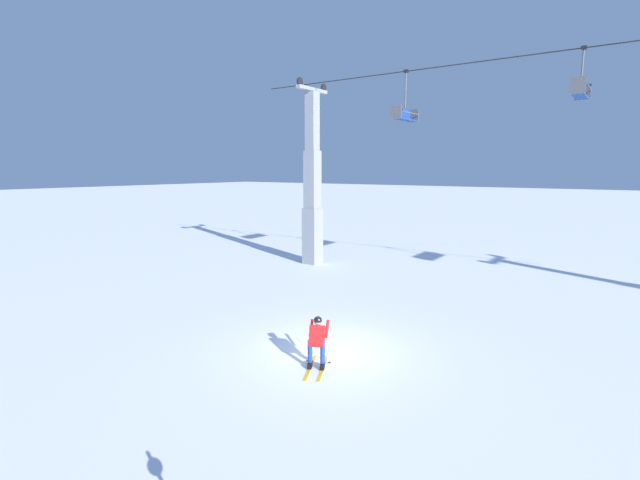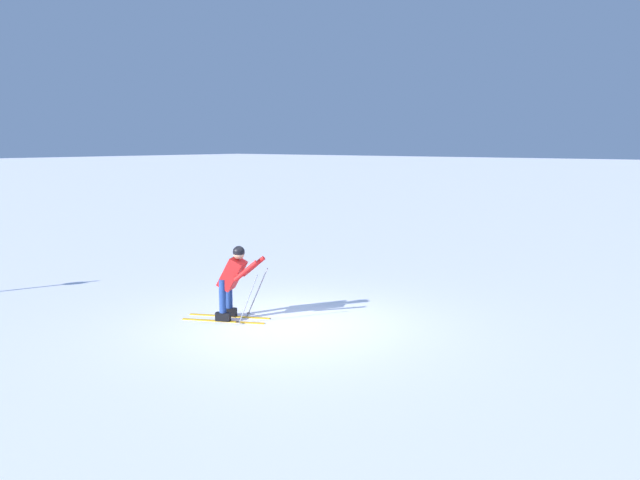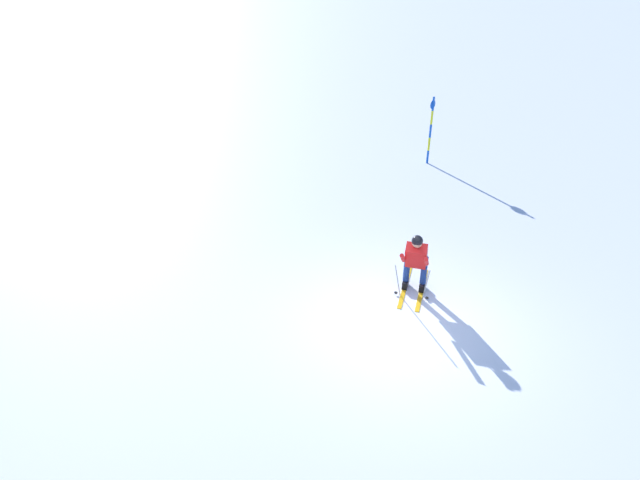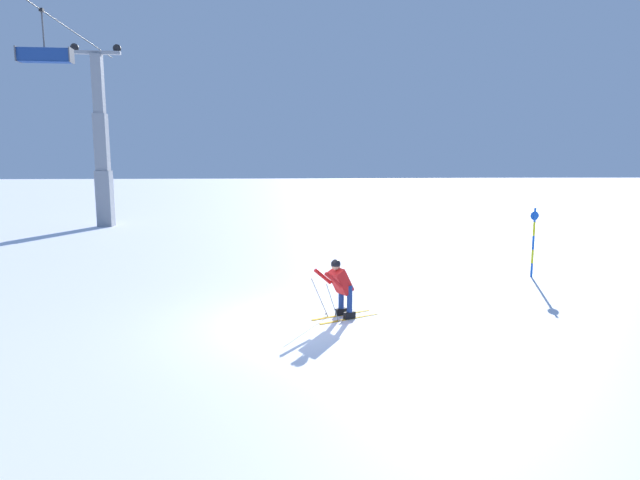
{
  "view_description": "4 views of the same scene",
  "coord_description": "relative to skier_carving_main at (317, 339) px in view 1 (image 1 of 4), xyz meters",
  "views": [
    {
      "loc": [
        7.36,
        -10.88,
        5.51
      ],
      "look_at": [
        -0.48,
        0.29,
        3.35
      ],
      "focal_mm": 25.41,
      "sensor_mm": 36.0,
      "label": 1
    },
    {
      "loc": [
        8.88,
        7.55,
        3.33
      ],
      "look_at": [
        -0.11,
        0.64,
        1.63
      ],
      "focal_mm": 36.53,
      "sensor_mm": 36.0,
      "label": 2
    },
    {
      "loc": [
        -4.22,
        6.82,
        6.24
      ],
      "look_at": [
        0.9,
        1.24,
        2.01
      ],
      "focal_mm": 28.93,
      "sensor_mm": 36.0,
      "label": 3
    },
    {
      "loc": [
        -11.23,
        0.51,
        3.56
      ],
      "look_at": [
        -0.21,
        -0.53,
        1.95
      ],
      "focal_mm": 28.84,
      "sensor_mm": 36.0,
      "label": 4
    }
  ],
  "objects": [
    {
      "name": "lift_tower_near",
      "position": [
        -8.36,
        11.29,
        3.43
      ],
      "size": [
        0.89,
        2.68,
        10.32
      ],
      "color": "gray",
      "rests_on": "ground_plane"
    },
    {
      "name": "skier_carving_main",
      "position": [
        0.0,
        0.0,
        0.0
      ],
      "size": [
        1.19,
        1.65,
        1.54
      ],
      "color": "yellow",
      "rests_on": "ground_plane"
    },
    {
      "name": "chairlift_seat_nearest",
      "position": [
        -2.8,
        11.29,
        7.38
      ],
      "size": [
        0.61,
        2.08,
        2.38
      ],
      "color": "black"
    },
    {
      "name": "ground_plane",
      "position": [
        -0.37,
        1.06,
        -0.8
      ],
      "size": [
        260.0,
        260.0,
        0.0
      ],
      "primitive_type": "plane",
      "color": "white"
    },
    {
      "name": "haul_cable",
      "position": [
        5.61,
        11.29,
        9.36
      ],
      "size": [
        33.94,
        0.05,
        0.05
      ],
      "primitive_type": "cylinder",
      "rotation": [
        0.0,
        1.57,
        0.0
      ],
      "color": "black"
    },
    {
      "name": "chairlift_seat_second",
      "position": [
        4.68,
        11.29,
        7.82
      ],
      "size": [
        0.61,
        1.98,
        1.92
      ],
      "color": "black"
    }
  ]
}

